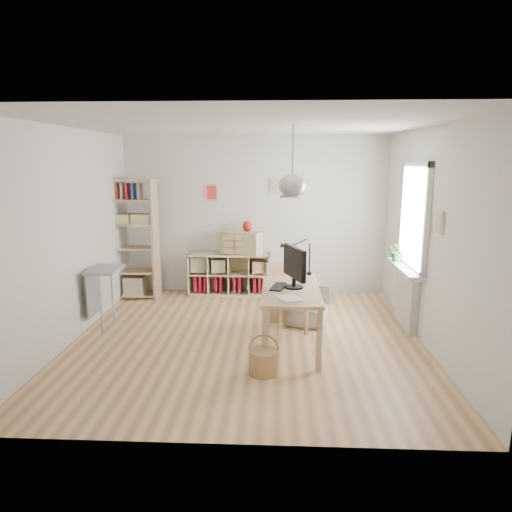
{
  "coord_description": "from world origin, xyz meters",
  "views": [
    {
      "loc": [
        0.37,
        -5.59,
        2.29
      ],
      "look_at": [
        0.1,
        0.3,
        1.05
      ],
      "focal_mm": 32.0,
      "sensor_mm": 36.0,
      "label": 1
    }
  ],
  "objects_px": {
    "storage_chest": "(309,312)",
    "drawer_chest": "(241,243)",
    "desk": "(291,295)",
    "chair": "(285,293)",
    "monitor": "(294,265)",
    "tall_bookshelf": "(132,234)",
    "cube_shelf": "(228,277)"
  },
  "relations": [
    {
      "from": "drawer_chest",
      "to": "monitor",
      "type": "bearing_deg",
      "value": -50.09
    },
    {
      "from": "cube_shelf",
      "to": "tall_bookshelf",
      "type": "bearing_deg",
      "value": -169.81
    },
    {
      "from": "storage_chest",
      "to": "drawer_chest",
      "type": "distance_m",
      "value": 1.92
    },
    {
      "from": "desk",
      "to": "cube_shelf",
      "type": "relative_size",
      "value": 1.07
    },
    {
      "from": "drawer_chest",
      "to": "storage_chest",
      "type": "bearing_deg",
      "value": -33.52
    },
    {
      "from": "cube_shelf",
      "to": "storage_chest",
      "type": "distance_m",
      "value": 1.96
    },
    {
      "from": "desk",
      "to": "cube_shelf",
      "type": "distance_m",
      "value": 2.48
    },
    {
      "from": "desk",
      "to": "tall_bookshelf",
      "type": "relative_size",
      "value": 0.75
    },
    {
      "from": "chair",
      "to": "storage_chest",
      "type": "relative_size",
      "value": 1.31
    },
    {
      "from": "desk",
      "to": "tall_bookshelf",
      "type": "xyz_separation_m",
      "value": [
        -2.59,
        1.95,
        0.43
      ]
    },
    {
      "from": "cube_shelf",
      "to": "chair",
      "type": "relative_size",
      "value": 1.5
    },
    {
      "from": "storage_chest",
      "to": "drawer_chest",
      "type": "height_order",
      "value": "drawer_chest"
    },
    {
      "from": "cube_shelf",
      "to": "chair",
      "type": "distance_m",
      "value": 1.99
    },
    {
      "from": "desk",
      "to": "storage_chest",
      "type": "relative_size",
      "value": 2.11
    },
    {
      "from": "desk",
      "to": "drawer_chest",
      "type": "height_order",
      "value": "drawer_chest"
    },
    {
      "from": "drawer_chest",
      "to": "cube_shelf",
      "type": "bearing_deg",
      "value": -170.53
    },
    {
      "from": "storage_chest",
      "to": "monitor",
      "type": "height_order",
      "value": "monitor"
    },
    {
      "from": "storage_chest",
      "to": "tall_bookshelf",
      "type": "bearing_deg",
      "value": 178.1
    },
    {
      "from": "storage_chest",
      "to": "drawer_chest",
      "type": "xyz_separation_m",
      "value": [
        -1.07,
        1.41,
        0.74
      ]
    },
    {
      "from": "monitor",
      "to": "drawer_chest",
      "type": "relative_size",
      "value": 0.84
    },
    {
      "from": "chair",
      "to": "drawer_chest",
      "type": "relative_size",
      "value": 1.38
    },
    {
      "from": "cube_shelf",
      "to": "storage_chest",
      "type": "relative_size",
      "value": 1.97
    },
    {
      "from": "cube_shelf",
      "to": "drawer_chest",
      "type": "relative_size",
      "value": 2.08
    },
    {
      "from": "chair",
      "to": "monitor",
      "type": "bearing_deg",
      "value": -103.43
    },
    {
      "from": "tall_bookshelf",
      "to": "chair",
      "type": "relative_size",
      "value": 2.15
    },
    {
      "from": "tall_bookshelf",
      "to": "storage_chest",
      "type": "bearing_deg",
      "value": -22.19
    },
    {
      "from": "storage_chest",
      "to": "monitor",
      "type": "xyz_separation_m",
      "value": [
        -0.25,
        -0.78,
        0.86
      ]
    },
    {
      "from": "chair",
      "to": "drawer_chest",
      "type": "xyz_separation_m",
      "value": [
        -0.73,
        1.69,
        0.38
      ]
    },
    {
      "from": "storage_chest",
      "to": "monitor",
      "type": "distance_m",
      "value": 1.19
    },
    {
      "from": "monitor",
      "to": "tall_bookshelf",
      "type": "bearing_deg",
      "value": 122.84
    },
    {
      "from": "tall_bookshelf",
      "to": "chair",
      "type": "bearing_deg",
      "value": -29.78
    },
    {
      "from": "storage_chest",
      "to": "drawer_chest",
      "type": "bearing_deg",
      "value": 147.48
    }
  ]
}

